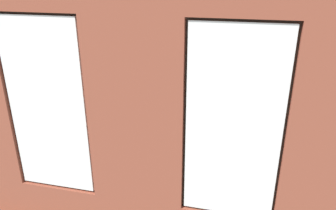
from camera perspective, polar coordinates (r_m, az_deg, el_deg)
name	(u,v)px	position (r m, az deg, el deg)	size (l,w,h in m)	color
ground_plane	(179,151)	(6.62, 1.94, -8.04)	(6.42, 5.73, 0.10)	brown
brick_wall_with_windows	(136,139)	(3.76, -5.55, -5.87)	(5.82, 0.30, 3.17)	brown
white_wall_right	(35,66)	(6.93, -22.23, 6.35)	(0.10, 4.73, 3.17)	silver
couch_by_window	(140,189)	(4.98, -4.90, -14.38)	(1.92, 0.87, 0.80)	black
couch_left	(298,147)	(6.46, 21.76, -6.79)	(0.97, 1.89, 0.80)	black
coffee_table	(163,121)	(6.92, -0.80, -2.76)	(1.44, 0.76, 0.41)	olive
cup_ceramic	(163,116)	(6.88, -0.80, -2.00)	(0.08, 0.08, 0.10)	silver
remote_gray	(183,117)	(6.93, 2.63, -2.17)	(0.05, 0.17, 0.02)	#59595B
remote_silver	(167,121)	(6.77, -0.16, -2.79)	(0.05, 0.17, 0.02)	#B2B2B7
remote_black	(142,118)	(6.91, -4.50, -2.33)	(0.05, 0.17, 0.02)	black
media_console	(66,121)	(7.50, -17.29, -2.69)	(0.94, 0.42, 0.51)	black
tv_flatscreen	(63,92)	(7.25, -17.88, 2.14)	(1.20, 0.20, 0.83)	black
potted_plant_between_couches	(240,182)	(4.65, 12.43, -12.96)	(1.01, 1.02, 1.23)	#9E5638
potted_plant_beside_window_right	(31,162)	(5.48, -22.82, -9.13)	(0.80, 0.76, 1.01)	#47423D
potted_plant_by_left_couch	(272,113)	(7.62, 17.66, -1.40)	(0.36, 0.36, 0.54)	brown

